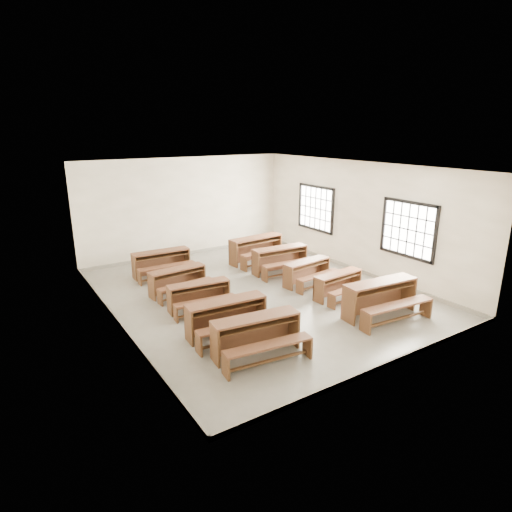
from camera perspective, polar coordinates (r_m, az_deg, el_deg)
room at (r=10.48m, az=0.41°, el=6.08°), size 8.50×8.50×3.20m
desk_set_0 at (r=8.01m, az=0.14°, el=-10.26°), size 1.76×1.06×0.75m
desk_set_1 at (r=8.75m, az=-3.84°, el=-7.88°), size 1.72×0.98×0.75m
desk_set_2 at (r=10.03m, az=-7.54°, el=-5.06°), size 1.51×0.88×0.65m
desk_set_3 at (r=11.06m, az=-10.33°, el=-3.06°), size 1.53×0.90×0.66m
desk_set_4 at (r=12.49m, az=-12.44°, el=-0.70°), size 1.65×0.90×0.73m
desk_set_5 at (r=9.98m, az=16.40°, el=-5.15°), size 1.88×1.09×0.81m
desk_set_6 at (r=10.86m, az=11.03°, el=-3.59°), size 1.45×0.84×0.63m
desk_set_7 at (r=11.63m, az=6.95°, el=-1.94°), size 1.53×0.92×0.65m
desk_set_8 at (r=12.49m, az=3.32°, el=-0.27°), size 1.72×0.98×0.75m
desk_set_9 at (r=13.45m, az=0.14°, el=1.14°), size 1.86×1.07×0.81m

